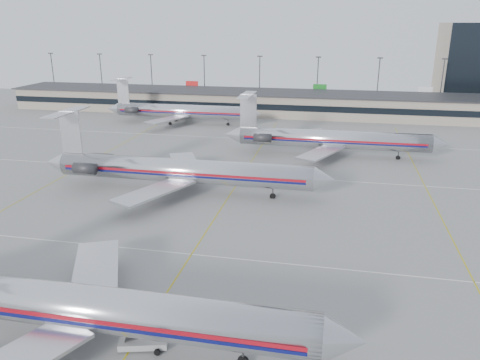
# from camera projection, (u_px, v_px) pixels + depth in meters

# --- Properties ---
(ground) EXTENTS (260.00, 260.00, 0.00)m
(ground) POSITION_uv_depth(u_px,v_px,m) (160.00, 303.00, 43.96)
(ground) COLOR gray
(ground) RESTS_ON ground
(apron_markings) EXTENTS (160.00, 0.15, 0.02)m
(apron_markings) POSITION_uv_depth(u_px,v_px,m) (192.00, 254.00, 53.24)
(apron_markings) COLOR silver
(apron_markings) RESTS_ON ground
(terminal) EXTENTS (162.00, 17.00, 6.25)m
(terminal) POSITION_uv_depth(u_px,v_px,m) (282.00, 103.00, 133.87)
(terminal) COLOR gray
(terminal) RESTS_ON ground
(light_mast_row) EXTENTS (163.60, 0.40, 15.28)m
(light_mast_row) POSITION_uv_depth(u_px,v_px,m) (288.00, 78.00, 145.15)
(light_mast_row) COLOR #38383D
(light_mast_row) RESTS_ON ground
(jet_foreground) EXTENTS (46.00, 27.09, 12.04)m
(jet_foreground) POSITION_uv_depth(u_px,v_px,m) (64.00, 304.00, 37.75)
(jet_foreground) COLOR silver
(jet_foreground) RESTS_ON ground
(jet_second_row) EXTENTS (46.46, 27.35, 12.16)m
(jet_second_row) POSITION_uv_depth(u_px,v_px,m) (177.00, 170.00, 71.90)
(jet_second_row) COLOR silver
(jet_second_row) RESTS_ON ground
(jet_third_row) EXTENTS (43.19, 26.56, 11.81)m
(jet_third_row) POSITION_uv_depth(u_px,v_px,m) (328.00, 139.00, 91.58)
(jet_third_row) COLOR silver
(jet_third_row) RESTS_ON ground
(jet_back_row) EXTENTS (41.46, 25.50, 11.34)m
(jet_back_row) POSITION_uv_depth(u_px,v_px,m) (179.00, 111.00, 121.17)
(jet_back_row) COLOR silver
(jet_back_row) RESTS_ON ground
(belt_loader) EXTENTS (4.74, 2.35, 2.42)m
(belt_loader) POSITION_uv_depth(u_px,v_px,m) (144.00, 341.00, 37.71)
(belt_loader) COLOR #999999
(belt_loader) RESTS_ON ground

